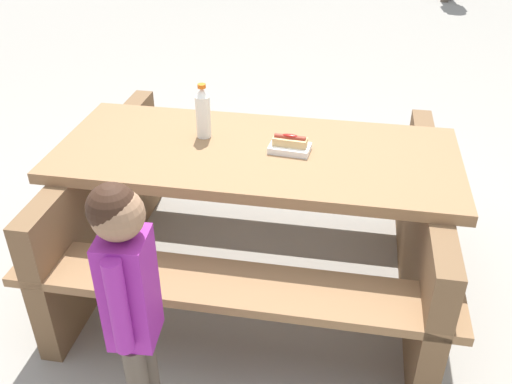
# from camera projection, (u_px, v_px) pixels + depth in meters

# --- Properties ---
(ground_plane) EXTENTS (30.00, 30.00, 0.00)m
(ground_plane) POSITION_uv_depth(u_px,v_px,m) (256.00, 278.00, 2.91)
(ground_plane) COLOR gray
(ground_plane) RESTS_ON ground
(picnic_table) EXTENTS (2.05, 1.75, 0.75)m
(picnic_table) POSITION_uv_depth(u_px,v_px,m) (256.00, 206.00, 2.67)
(picnic_table) COLOR olive
(picnic_table) RESTS_ON ground
(soda_bottle) EXTENTS (0.07, 0.07, 0.26)m
(soda_bottle) POSITION_uv_depth(u_px,v_px,m) (203.00, 113.00, 2.56)
(soda_bottle) COLOR silver
(soda_bottle) RESTS_ON picnic_table
(hotdog_tray) EXTENTS (0.19, 0.13, 0.08)m
(hotdog_tray) POSITION_uv_depth(u_px,v_px,m) (290.00, 145.00, 2.48)
(hotdog_tray) COLOR white
(hotdog_tray) RESTS_ON picnic_table
(child_in_coat) EXTENTS (0.19, 0.26, 1.09)m
(child_in_coat) POSITION_uv_depth(u_px,v_px,m) (129.00, 290.00, 1.80)
(child_in_coat) COLOR brown
(child_in_coat) RESTS_ON ground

